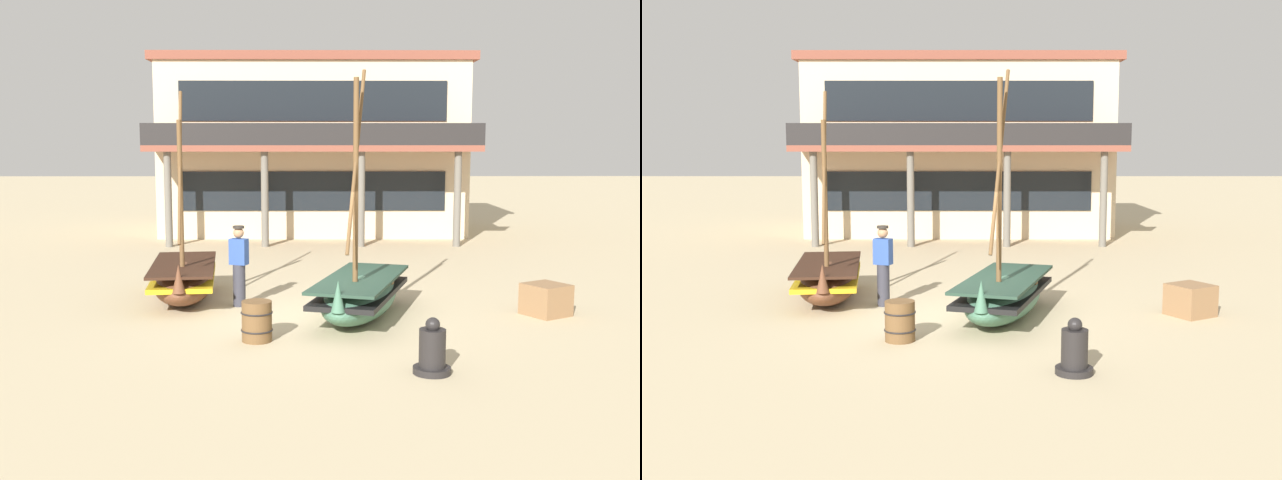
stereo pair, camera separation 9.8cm
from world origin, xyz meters
The scene contains 8 objects.
ground_plane centered at (0.00, 0.00, 0.00)m, with size 120.00×120.00×0.00m, color tan.
fishing_boat_near_left centered at (0.77, -0.01, 0.47)m, with size 2.23×3.70×4.76m.
fishing_boat_centre_large centered at (-2.94, 1.71, 0.46)m, with size 1.69×3.59×4.48m.
fisherman_by_hull centered at (-1.68, 1.08, 0.83)m, with size 0.41×0.33×1.68m.
capstan_winch centered at (1.62, -3.53, 0.33)m, with size 0.57×0.57×0.85m.
wooden_barrel centered at (-1.11, -1.69, 0.35)m, with size 0.56×0.56×0.70m.
cargo_crate centered at (4.46, 0.20, 0.31)m, with size 0.75×0.75×0.62m, color olive.
harbor_building_main centered at (-0.14, 14.56, 3.25)m, with size 11.38×7.98×6.49m.
Camera 2 is at (-0.04, -14.20, 3.41)m, focal length 41.89 mm.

